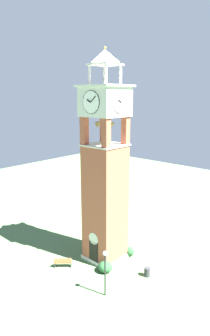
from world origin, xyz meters
The scene contains 8 objects.
ground centered at (0.00, 0.00, 0.00)m, with size 80.00×80.00×0.00m, color #517547.
clock_tower centered at (0.00, 0.00, 7.94)m, with size 3.67×3.67×18.90m.
park_bench centered at (-1.72, -3.75, 0.48)m, with size 1.46×1.42×0.95m.
lamp_post centered at (3.69, -4.07, 2.62)m, with size 0.36×0.36×3.77m.
trash_bin centered at (4.69, 0.18, 0.40)m, with size 0.52×0.52×0.80m, color #2D2D33.
shrub_near_entry centered at (-1.84, 3.08, 0.41)m, with size 0.72×0.72×0.82m, color #234C28.
shrub_left_of_tower centered at (1.58, -1.71, 0.47)m, with size 1.27×1.27×0.94m, color #234C28.
shrub_behind_bench centered at (1.55, 1.85, 0.43)m, with size 0.84×0.84×0.85m, color #234C28.
Camera 1 is at (16.95, -18.76, 15.00)m, focal length 31.48 mm.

